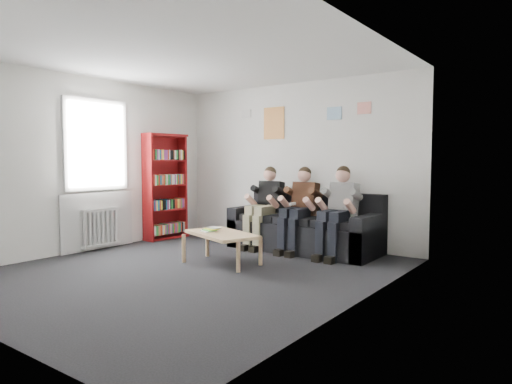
# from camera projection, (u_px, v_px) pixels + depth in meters

# --- Properties ---
(room_shell) EXTENTS (5.00, 5.00, 5.00)m
(room_shell) POSITION_uv_depth(u_px,v_px,m) (189.00, 165.00, 5.70)
(room_shell) COLOR black
(room_shell) RESTS_ON ground
(sofa) EXTENTS (2.33, 0.95, 0.90)m
(sofa) POSITION_uv_depth(u_px,v_px,m) (305.00, 230.00, 7.14)
(sofa) COLOR black
(sofa) RESTS_ON ground
(bookshelf) EXTENTS (0.28, 0.85, 1.88)m
(bookshelf) POSITION_uv_depth(u_px,v_px,m) (166.00, 186.00, 8.18)
(bookshelf) COLOR maroon
(bookshelf) RESTS_ON ground
(coffee_table) EXTENTS (1.07, 0.59, 0.43)m
(coffee_table) POSITION_uv_depth(u_px,v_px,m) (221.00, 236.00, 6.20)
(coffee_table) COLOR tan
(coffee_table) RESTS_ON ground
(game_cases) EXTENTS (0.24, 0.22, 0.06)m
(game_cases) POSITION_uv_depth(u_px,v_px,m) (211.00, 229.00, 6.29)
(game_cases) COLOR silver
(game_cases) RESTS_ON coffee_table
(person_left) EXTENTS (0.38, 0.81, 1.31)m
(person_left) POSITION_uv_depth(u_px,v_px,m) (264.00, 207.00, 7.34)
(person_left) COLOR black
(person_left) RESTS_ON sofa
(person_middle) EXTENTS (0.38, 0.81, 1.31)m
(person_middle) POSITION_uv_depth(u_px,v_px,m) (299.00, 209.00, 6.95)
(person_middle) COLOR #462717
(person_middle) RESTS_ON sofa
(person_right) EXTENTS (0.39, 0.83, 1.33)m
(person_right) POSITION_uv_depth(u_px,v_px,m) (337.00, 212.00, 6.57)
(person_right) COLOR silver
(person_right) RESTS_ON sofa
(radiator) EXTENTS (0.10, 0.64, 0.60)m
(radiator) POSITION_uv_depth(u_px,v_px,m) (101.00, 227.00, 7.20)
(radiator) COLOR white
(radiator) RESTS_ON ground
(window) EXTENTS (0.05, 1.30, 2.36)m
(window) POSITION_uv_depth(u_px,v_px,m) (97.00, 184.00, 7.19)
(window) COLOR white
(window) RESTS_ON room_shell
(poster_large) EXTENTS (0.42, 0.01, 0.55)m
(poster_large) POSITION_uv_depth(u_px,v_px,m) (274.00, 123.00, 7.89)
(poster_large) COLOR #E4CB50
(poster_large) RESTS_ON room_shell
(poster_blue) EXTENTS (0.25, 0.01, 0.20)m
(poster_blue) POSITION_uv_depth(u_px,v_px,m) (334.00, 113.00, 7.20)
(poster_blue) COLOR #3D94D1
(poster_blue) RESTS_ON room_shell
(poster_pink) EXTENTS (0.22, 0.01, 0.18)m
(poster_pink) POSITION_uv_depth(u_px,v_px,m) (364.00, 108.00, 6.90)
(poster_pink) COLOR #DC45B2
(poster_pink) RESTS_ON room_shell
(poster_sign) EXTENTS (0.20, 0.01, 0.14)m
(poster_sign) POSITION_uv_depth(u_px,v_px,m) (246.00, 114.00, 8.23)
(poster_sign) COLOR silver
(poster_sign) RESTS_ON room_shell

